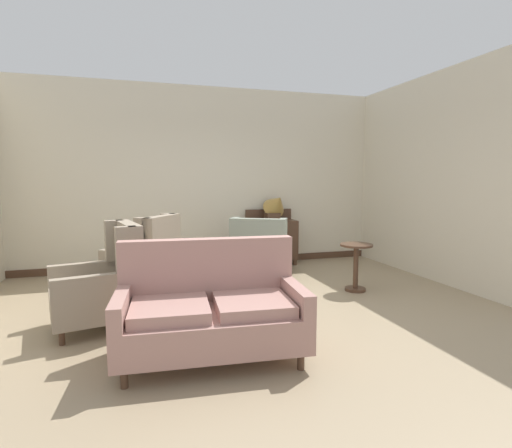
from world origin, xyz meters
The scene contains 13 objects.
ground centered at (0.00, 0.00, 0.00)m, with size 8.97×8.97×0.00m, color #9E896B.
wall_back centered at (0.00, 2.75, 1.57)m, with size 6.56×0.08×3.14m, color beige.
wall_right centered at (3.20, 0.83, 1.57)m, with size 0.08×3.85×3.14m, color beige.
baseboard_back centered at (0.00, 2.70, 0.06)m, with size 6.40×0.03×0.12m, color #4C3323.
coffee_table centered at (-0.03, 0.21, 0.37)m, with size 0.88×0.88×0.45m.
porcelain_vase centered at (-0.05, 0.21, 0.61)m, with size 0.18×0.18×0.36m.
settee centered at (-0.57, -0.95, 0.41)m, with size 1.64×0.94×1.01m.
armchair_back_corner centered at (-1.50, 0.09, 0.45)m, with size 0.99×0.92×1.09m.
armchair_beside_settee centered at (-1.05, 1.07, 0.46)m, with size 1.05×1.04×1.08m.
armchair_near_sideboard centered at (0.67, 1.53, 0.41)m, with size 1.14×1.16×0.97m.
side_table centered at (1.73, 0.51, 0.39)m, with size 0.44×0.44×0.66m.
sideboard centered at (1.16, 2.46, 0.46)m, with size 0.88×0.41×1.00m.
gramophone centered at (1.21, 2.36, 1.10)m, with size 0.44×0.55×0.58m.
Camera 1 is at (-1.15, -4.24, 1.55)m, focal length 27.81 mm.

